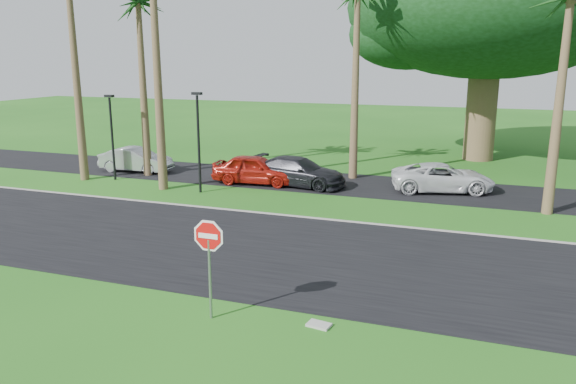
% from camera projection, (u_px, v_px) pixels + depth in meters
% --- Properties ---
extents(ground, '(120.00, 120.00, 0.00)m').
position_uv_depth(ground, '(243.00, 272.00, 16.57)').
color(ground, '#1D5A16').
rests_on(ground, ground).
extents(road, '(120.00, 8.00, 0.02)m').
position_uv_depth(road, '(268.00, 250.00, 18.39)').
color(road, black).
rests_on(road, ground).
extents(parking_strip, '(120.00, 5.00, 0.02)m').
position_uv_depth(parking_strip, '(346.00, 184.00, 28.00)').
color(parking_strip, black).
rests_on(parking_strip, ground).
extents(curb, '(120.00, 0.12, 0.06)m').
position_uv_depth(curb, '(306.00, 217.00, 22.10)').
color(curb, gray).
rests_on(curb, ground).
extents(stop_sign_near, '(1.05, 0.07, 2.62)m').
position_uv_depth(stop_sign_near, '(209.00, 249.00, 13.24)').
color(stop_sign_near, gray).
rests_on(stop_sign_near, ground).
extents(palm_left_mid, '(5.00, 5.00, 10.00)m').
position_uv_depth(palm_left_mid, '(138.00, 6.00, 28.04)').
color(palm_left_mid, brown).
rests_on(palm_left_mid, ground).
extents(palm_right_near, '(5.00, 5.00, 9.50)m').
position_uv_depth(palm_right_near, '(571.00, 1.00, 20.84)').
color(palm_right_near, brown).
rests_on(palm_right_near, ground).
extents(canopy_tree, '(16.50, 16.50, 13.12)m').
position_uv_depth(canopy_tree, '(490.00, 8.00, 32.63)').
color(canopy_tree, brown).
rests_on(canopy_tree, ground).
extents(streetlight_left, '(0.45, 0.25, 4.34)m').
position_uv_depth(streetlight_left, '(112.00, 131.00, 28.44)').
color(streetlight_left, black).
rests_on(streetlight_left, ground).
extents(streetlight_right, '(0.45, 0.25, 4.64)m').
position_uv_depth(streetlight_right, '(198.00, 136.00, 25.69)').
color(streetlight_right, black).
rests_on(streetlight_right, ground).
extents(car_silver, '(4.07, 1.57, 1.32)m').
position_uv_depth(car_silver, '(136.00, 160.00, 30.84)').
color(car_silver, '#A4A7AB').
rests_on(car_silver, ground).
extents(car_red, '(4.37, 2.04, 1.45)m').
position_uv_depth(car_red, '(255.00, 170.00, 27.90)').
color(car_red, '#A0150D').
rests_on(car_red, ground).
extents(car_dark, '(4.99, 2.52, 1.39)m').
position_uv_depth(car_dark, '(298.00, 172.00, 27.46)').
color(car_dark, black).
rests_on(car_dark, ground).
extents(car_minivan, '(5.11, 3.30, 1.31)m').
position_uv_depth(car_minivan, '(443.00, 178.00, 26.30)').
color(car_minivan, silver).
rests_on(car_minivan, ground).
extents(utility_slab, '(0.60, 0.43, 0.06)m').
position_uv_depth(utility_slab, '(319.00, 325.00, 13.24)').
color(utility_slab, '#A3A39B').
rests_on(utility_slab, ground).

